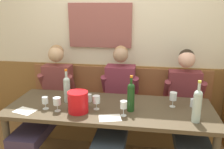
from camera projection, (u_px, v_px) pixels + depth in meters
room_wall_back at (120, 33)px, 3.20m from camera, size 6.80×0.12×2.80m
wood_wainscot_panel at (120, 98)px, 3.40m from camera, size 6.80×0.03×0.96m
wall_bench at (118, 117)px, 3.26m from camera, size 2.47×0.42×0.94m
dining_table at (110, 113)px, 2.54m from camera, size 2.17×0.79×0.72m
person_right_seat at (49, 101)px, 2.95m from camera, size 0.48×1.21×1.26m
person_center_right_seat at (117, 103)px, 2.84m from camera, size 0.48×1.22×1.27m
person_center_left_seat at (187, 110)px, 2.70m from camera, size 0.50×1.21×1.25m
ice_bucket at (78, 102)px, 2.37m from camera, size 0.20×0.20×0.22m
wine_bottle_amber_mid at (131, 96)px, 2.38m from camera, size 0.07×0.07×0.37m
wine_bottle_clear_water at (197, 105)px, 2.15m from camera, size 0.08×0.08×0.40m
wine_bottle_green_tall at (67, 88)px, 2.61m from camera, size 0.07×0.07×0.38m
wine_glass_mid_left at (57, 102)px, 2.39m from camera, size 0.08×0.08×0.14m
wine_glass_center_front at (45, 101)px, 2.44m from camera, size 0.06×0.06×0.13m
wine_glass_right_end at (96, 100)px, 2.43m from camera, size 0.08×0.08×0.15m
wine_glass_left_end at (81, 96)px, 2.57m from camera, size 0.07×0.07×0.13m
wine_glass_by_bottle at (124, 105)px, 2.28m from camera, size 0.07×0.07×0.15m
wine_glass_near_bucket at (173, 97)px, 2.49m from camera, size 0.07×0.07×0.16m
water_tumbler_left at (193, 103)px, 2.51m from camera, size 0.06×0.06×0.09m
water_tumbler_right at (89, 98)px, 2.64m from camera, size 0.06×0.06×0.09m
tasting_sheet_left_guest at (110, 118)px, 2.26m from camera, size 0.24×0.20×0.00m
tasting_sheet_right_guest at (25, 111)px, 2.41m from camera, size 0.24×0.20×0.00m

